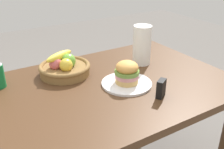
# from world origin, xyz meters

# --- Properties ---
(dining_table) EXTENTS (1.40, 0.90, 0.75)m
(dining_table) POSITION_xyz_m (0.00, 0.00, 0.65)
(dining_table) COLOR #4C301C
(dining_table) RESTS_ON ground_plane
(plate) EXTENTS (0.27, 0.27, 0.01)m
(plate) POSITION_xyz_m (0.11, -0.05, 0.76)
(plate) COLOR white
(plate) RESTS_ON dining_table
(sandwich) EXTENTS (0.13, 0.13, 0.12)m
(sandwich) POSITION_xyz_m (0.11, -0.05, 0.82)
(sandwich) COLOR #DBAD60
(sandwich) RESTS_ON plate
(fruit_basket) EXTENTS (0.29, 0.29, 0.14)m
(fruit_basket) POSITION_xyz_m (-0.12, 0.23, 0.80)
(fruit_basket) COLOR olive
(fruit_basket) RESTS_ON dining_table
(paper_towel_roll) EXTENTS (0.11, 0.11, 0.24)m
(paper_towel_roll) POSITION_xyz_m (0.35, 0.14, 0.87)
(paper_towel_roll) COLOR white
(paper_towel_roll) RESTS_ON dining_table
(napkin_holder) EXTENTS (0.07, 0.06, 0.09)m
(napkin_holder) POSITION_xyz_m (0.18, -0.24, 0.80)
(napkin_holder) COLOR black
(napkin_holder) RESTS_ON dining_table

